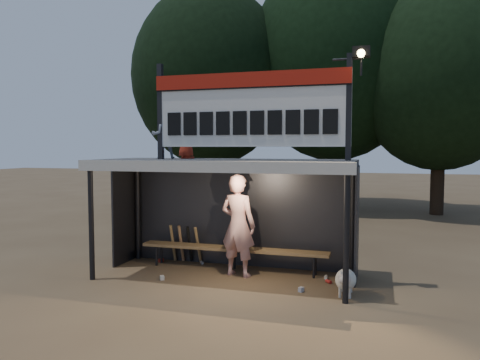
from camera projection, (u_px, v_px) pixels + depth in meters
The scene contains 13 objects.
ground at pixel (225, 277), 9.23m from camera, with size 80.00×80.00×0.00m, color brown.
player at pixel (238, 225), 9.26m from camera, with size 0.74×0.49×2.03m, color white.
child_a at pixel (163, 135), 9.52m from camera, with size 0.47×0.37×0.97m, color gray.
child_b at pixel (186, 135), 9.88m from camera, with size 0.49×0.32×1.01m, color #B22E1B.
dugout_shelter at pixel (228, 183), 9.34m from camera, with size 5.10×2.08×2.32m.
scoreboard_assembly at pixel (252, 107), 8.83m from camera, with size 4.10×0.27×1.99m.
bench at pixel (233, 250), 9.73m from camera, with size 4.00×0.35×0.48m.
tree_left at pixel (210, 77), 19.55m from camera, with size 6.46×6.46×9.27m.
tree_mid at pixel (335, 61), 19.50m from camera, with size 7.22×7.22×10.36m.
tree_right at pixel (440, 77), 17.47m from camera, with size 6.08×6.08×8.72m.
dog at pixel (346, 280), 8.06m from camera, with size 0.36×0.81×0.49m.
bats at pixel (185, 244), 10.33m from camera, with size 0.68×0.35×0.84m.
litter at pixel (241, 274), 9.31m from camera, with size 3.88×1.48×0.08m.
Camera 1 is at (2.90, -8.60, 2.56)m, focal length 35.00 mm.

